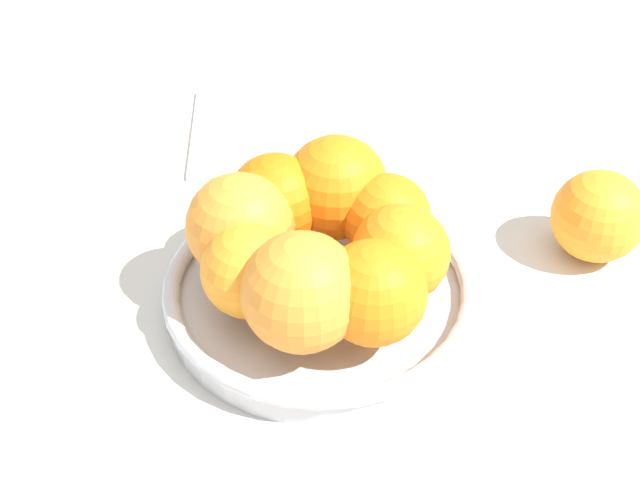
{
  "coord_description": "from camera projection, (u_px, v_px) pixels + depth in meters",
  "views": [
    {
      "loc": [
        0.1,
        -0.47,
        0.47
      ],
      "look_at": [
        0.0,
        0.0,
        0.06
      ],
      "focal_mm": 50.0,
      "sensor_mm": 36.0,
      "label": 1
    }
  ],
  "objects": [
    {
      "name": "orange_pile",
      "position": [
        317.0,
        240.0,
        0.62
      ],
      "size": [
        0.19,
        0.2,
        0.08
      ],
      "color": "orange",
      "rests_on": "fruit_bowl"
    },
    {
      "name": "fruit_bowl",
      "position": [
        320.0,
        292.0,
        0.66
      ],
      "size": [
        0.23,
        0.23,
        0.03
      ],
      "color": "silver",
      "rests_on": "ground_plane"
    },
    {
      "name": "napkin_folded",
      "position": [
        270.0,
        130.0,
        0.84
      ],
      "size": [
        0.18,
        0.18,
        0.01
      ],
      "primitive_type": "cube",
      "rotation": [
        0.0,
        0.0,
        0.25
      ],
      "color": "beige",
      "rests_on": "ground_plane"
    },
    {
      "name": "stray_orange",
      "position": [
        598.0,
        216.0,
        0.69
      ],
      "size": [
        0.07,
        0.07,
        0.07
      ],
      "primitive_type": "sphere",
      "color": "orange",
      "rests_on": "ground_plane"
    },
    {
      "name": "ground_plane",
      "position": [
        320.0,
        306.0,
        0.66
      ],
      "size": [
        4.0,
        4.0,
        0.0
      ],
      "primitive_type": "plane",
      "color": "beige"
    }
  ]
}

